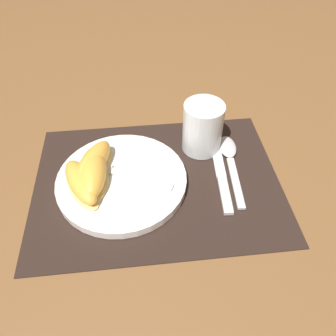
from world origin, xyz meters
name	(u,v)px	position (x,y,z in m)	size (l,w,h in m)	color
ground_plane	(157,182)	(0.00, 0.00, 0.00)	(3.00, 3.00, 0.00)	brown
placemat	(157,181)	(0.00, 0.00, 0.00)	(0.45, 0.33, 0.00)	black
plate	(122,180)	(-0.06, 0.00, 0.01)	(0.24, 0.24, 0.02)	white
juice_glass	(202,130)	(0.10, 0.08, 0.05)	(0.08, 0.08, 0.10)	silver
knife	(220,171)	(0.12, 0.01, 0.01)	(0.03, 0.21, 0.01)	silver
spoon	(230,156)	(0.15, 0.05, 0.01)	(0.04, 0.18, 0.01)	silver
fork	(114,172)	(-0.08, 0.01, 0.02)	(0.18, 0.10, 0.00)	silver
citrus_wedge_0	(93,164)	(-0.11, 0.02, 0.04)	(0.09, 0.13, 0.04)	#F4DB84
citrus_wedge_1	(93,171)	(-0.11, 0.00, 0.04)	(0.05, 0.12, 0.04)	#F4DB84
citrus_wedge_2	(81,183)	(-0.13, -0.02, 0.04)	(0.09, 0.12, 0.04)	#F4DB84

